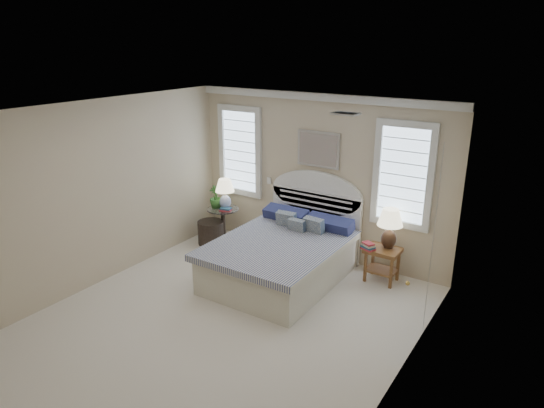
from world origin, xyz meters
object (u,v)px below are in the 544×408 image
Objects in this scene: floor_pot at (211,232)px; lamp_left at (225,191)px; lamp_right at (390,224)px; nightstand_right at (382,257)px; bed at (284,254)px; side_table_left at (223,221)px.

lamp_left is at bearing 53.74° from floor_pot.
lamp_right is (3.12, 0.38, 0.70)m from floor_pot.
bed is at bearing -151.97° from nightstand_right.
lamp_right is at bearing 2.97° from lamp_left.
bed is 1.47m from nightstand_right.
floor_pot is at bearing -173.01° from lamp_right.
nightstand_right is at bearing 5.61° from floor_pot.
side_table_left is at bearing -145.94° from lamp_left.
bed reaches higher than floor_pot.
nightstand_right is 0.53m from lamp_right.
bed reaches higher than lamp_left.
floor_pot is at bearing 167.63° from bed.
floor_pot is at bearing -174.39° from nightstand_right.
lamp_right reaches higher than nightstand_right.
lamp_right reaches higher than side_table_left.
lamp_left is (-1.61, 0.62, 0.58)m from bed.
side_table_left is 1.15× the size of lamp_left.
nightstand_right is 2.97m from lamp_left.
lamp_left reaches higher than lamp_right.
lamp_right reaches higher than floor_pot.
bed is at bearing -21.05° from lamp_left.
lamp_right is (1.34, 0.77, 0.52)m from bed.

